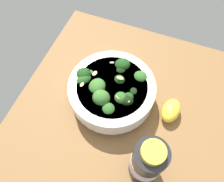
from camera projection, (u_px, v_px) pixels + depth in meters
ground_plane at (126, 112)px, 61.38cm from camera, size 56.60×56.60×3.96cm
bowl_of_broccoli at (112, 90)px, 57.28cm from camera, size 21.53×21.53×9.65cm
lemon_wedge at (171, 111)px, 57.14cm from camera, size 5.37×7.35×4.07cm
bottle_tall at (147, 162)px, 45.65cm from camera, size 6.69×6.69×16.37cm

